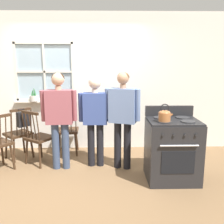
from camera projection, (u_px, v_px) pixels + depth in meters
ground_plane at (72, 177)px, 3.87m from camera, size 16.00×16.00×0.00m
wall_back at (81, 83)px, 4.97m from camera, size 6.40×0.16×2.70m
chair_by_window at (19, 134)px, 4.56m from camera, size 0.58×0.58×0.96m
chair_center_cluster at (39, 138)px, 4.32m from camera, size 0.57×0.57×0.96m
chair_near_stove at (67, 131)px, 4.77m from camera, size 0.44×0.43×0.96m
person_elderly_left at (59, 112)px, 4.01m from camera, size 0.58×0.23×1.59m
person_teen_center at (95, 113)px, 4.14m from camera, size 0.55×0.22×1.52m
person_adult_right at (123, 112)px, 4.03m from camera, size 0.58×0.34×1.60m
stove at (172, 149)px, 3.73m from camera, size 0.75×0.68×1.08m
kettle at (165, 115)px, 3.49m from camera, size 0.21×0.17×0.25m
potted_plant at (34, 97)px, 4.92m from camera, size 0.16×0.16×0.27m
handbag at (24, 119)px, 4.33m from camera, size 0.25×0.25×0.31m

